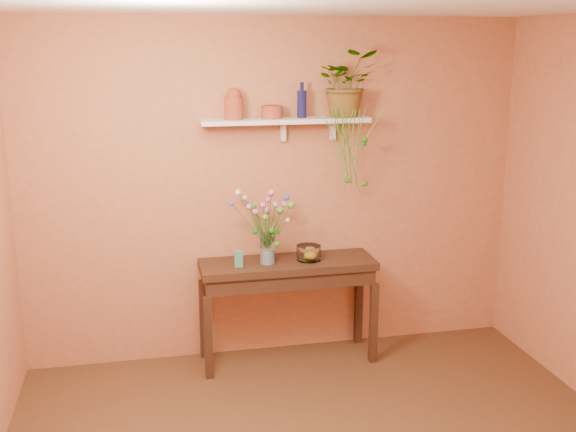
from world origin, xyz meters
name	(u,v)px	position (x,y,z in m)	size (l,w,h in m)	color
room	(351,267)	(0.00, 0.00, 1.35)	(4.04, 4.04, 2.70)	#53311A
sideboard	(288,275)	(0.04, 1.76, 0.71)	(1.37, 0.44, 0.83)	#3D2015
wall_shelf	(287,121)	(0.06, 1.87, 1.92)	(1.30, 0.24, 0.19)	white
terracotta_jug	(234,105)	(-0.35, 1.85, 2.05)	(0.16, 0.16, 0.24)	#A7462B
terracotta_pot	(272,112)	(-0.05, 1.88, 1.99)	(0.16, 0.16, 0.10)	#A7462B
blue_bottle	(302,103)	(0.18, 1.88, 2.05)	(0.09, 0.09, 0.27)	#121442
spider_plant	(347,83)	(0.54, 1.89, 2.19)	(0.46, 0.40, 0.51)	#257616
plant_fronds	(354,153)	(0.56, 1.73, 1.67)	(0.49, 0.34, 0.69)	#257616
glass_vase	(267,251)	(-0.13, 1.73, 0.94)	(0.11, 0.11, 0.24)	white
bouquet	(268,212)	(-0.12, 1.72, 1.24)	(0.51, 0.36, 0.49)	#386B28
glass_bowl	(309,253)	(0.21, 1.75, 0.89)	(0.19, 0.19, 0.12)	white
lemon	(310,255)	(0.22, 1.74, 0.88)	(0.08, 0.08, 0.08)	gold
carton	(239,259)	(-0.35, 1.70, 0.90)	(0.06, 0.05, 0.13)	#326E83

